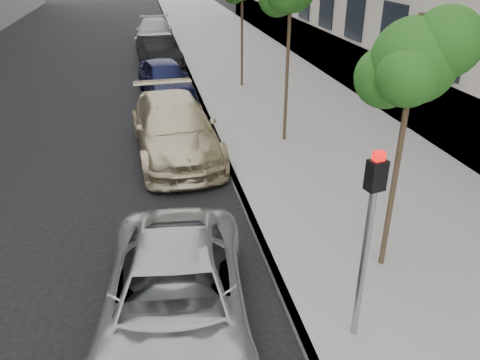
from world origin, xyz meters
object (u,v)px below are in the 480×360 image
object	(u,v)px
minivan	(175,298)
sedan_black	(159,52)
signal_pole	(369,228)
sedan_rear	(154,33)
suv	(174,128)
tree_near	(416,61)
sedan_blue	(165,78)

from	to	relation	value
minivan	sedan_black	size ratio (longest dim) A/B	1.05
signal_pole	sedan_rear	xyz separation A→B (m)	(-2.05, 25.13, -1.25)
sedan_rear	sedan_black	bearing A→B (deg)	-86.62
signal_pole	suv	xyz separation A→B (m)	(-2.12, 7.93, -1.24)
tree_near	sedan_black	xyz separation A→B (m)	(-3.33, 17.80, -3.16)
sedan_rear	minivan	bearing A→B (deg)	-88.05
suv	sedan_rear	distance (m)	17.20
tree_near	suv	xyz separation A→B (m)	(-3.39, 6.36, -3.12)
minivan	sedan_rear	distance (m)	24.43
tree_near	suv	world-z (taller)	tree_near
minivan	sedan_black	world-z (taller)	sedan_black
suv	sedan_blue	bearing A→B (deg)	85.80
minivan	suv	xyz separation A→B (m)	(0.54, 7.23, 0.13)
sedan_blue	tree_near	bearing A→B (deg)	-83.92
suv	sedan_rear	world-z (taller)	suv
sedan_black	sedan_rear	size ratio (longest dim) A/B	0.85
tree_near	minivan	distance (m)	5.18
suv	sedan_black	distance (m)	11.44
sedan_blue	sedan_rear	bearing A→B (deg)	81.12
tree_near	signal_pole	distance (m)	2.76
minivan	sedan_black	xyz separation A→B (m)	(0.61, 18.67, 0.09)
sedan_blue	sedan_rear	distance (m)	11.10
tree_near	sedan_blue	size ratio (longest dim) A/B	1.07
sedan_blue	suv	bearing A→B (deg)	-99.50
suv	sedan_black	bearing A→B (deg)	86.09
sedan_black	suv	bearing A→B (deg)	-99.28
minivan	signal_pole	bearing A→B (deg)	-8.72
sedan_blue	sedan_black	distance (m)	5.34
suv	signal_pole	bearing A→B (deg)	-78.63
tree_near	sedan_rear	world-z (taller)	tree_near
tree_near	sedan_black	world-z (taller)	tree_near
signal_pole	suv	world-z (taller)	signal_pole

